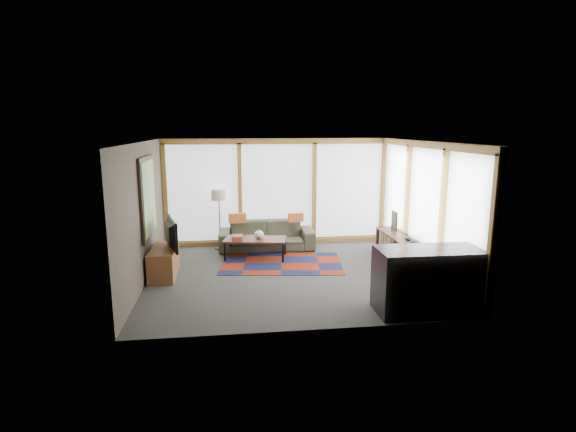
{
  "coord_description": "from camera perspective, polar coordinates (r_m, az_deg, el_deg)",
  "views": [
    {
      "loc": [
        -1.13,
        -8.42,
        2.87
      ],
      "look_at": [
        0.0,
        0.4,
        1.1
      ],
      "focal_mm": 28.0,
      "sensor_mm": 36.0,
      "label": 1
    }
  ],
  "objects": [
    {
      "name": "room_envelope",
      "position": [
        9.23,
        2.92,
        2.96
      ],
      "size": [
        5.52,
        5.02,
        2.62
      ],
      "color": "#423A30",
      "rests_on": "ground"
    },
    {
      "name": "floor_lamp",
      "position": [
        10.75,
        -8.69,
        -0.43
      ],
      "size": [
        0.36,
        0.36,
        1.44
      ],
      "primitive_type": null,
      "color": "#2D2117",
      "rests_on": "ground"
    },
    {
      "name": "tv_console",
      "position": [
        9.09,
        -15.49,
        -5.7
      ],
      "size": [
        0.47,
        1.14,
        0.57
      ],
      "primitive_type": "cube",
      "color": "brown",
      "rests_on": "ground"
    },
    {
      "name": "book_stack",
      "position": [
        9.89,
        -6.43,
        -2.72
      ],
      "size": [
        0.24,
        0.29,
        0.09
      ],
      "primitive_type": "cube",
      "rotation": [
        0.0,
        0.0,
        -0.07
      ],
      "color": "brown",
      "rests_on": "coffee_table"
    },
    {
      "name": "rug",
      "position": [
        9.66,
        -0.83,
        -6.0
      ],
      "size": [
        2.71,
        1.93,
        0.01
      ],
      "primitive_type": "cube",
      "rotation": [
        0.0,
        0.0,
        -0.12
      ],
      "color": "maroon",
      "rests_on": "ground"
    },
    {
      "name": "pillow_right",
      "position": [
        10.65,
        0.99,
        -0.18
      ],
      "size": [
        0.39,
        0.18,
        0.2
      ],
      "primitive_type": "cube",
      "rotation": [
        0.0,
        0.0,
        0.2
      ],
      "color": "#BB5427",
      "rests_on": "sofa"
    },
    {
      "name": "coffee_table",
      "position": [
        10.01,
        -4.15,
        -4.1
      ],
      "size": [
        1.45,
        0.92,
        0.45
      ],
      "primitive_type": null,
      "rotation": [
        0.0,
        0.0,
        -0.19
      ],
      "color": "#311B11",
      "rests_on": "ground"
    },
    {
      "name": "vase",
      "position": [
        9.92,
        -3.71,
        -2.36
      ],
      "size": [
        0.25,
        0.25,
        0.18
      ],
      "primitive_type": "ellipsoid",
      "rotation": [
        0.0,
        0.0,
        0.24
      ],
      "color": "beige",
      "rests_on": "coffee_table"
    },
    {
      "name": "sofa",
      "position": [
        10.71,
        -2.76,
        -2.49
      ],
      "size": [
        2.26,
        0.92,
        0.66
      ],
      "primitive_type": "imported",
      "rotation": [
        0.0,
        0.0,
        -0.02
      ],
      "color": "#363629",
      "rests_on": "ground"
    },
    {
      "name": "bar_counter",
      "position": [
        7.43,
        17.31,
        -7.82
      ],
      "size": [
        1.62,
        0.77,
        1.02
      ],
      "primitive_type": "cube",
      "rotation": [
        0.0,
        0.0,
        -0.01
      ],
      "color": "black",
      "rests_on": "ground"
    },
    {
      "name": "shelf_picture",
      "position": [
        10.43,
        13.35,
        -0.57
      ],
      "size": [
        0.06,
        0.32,
        0.42
      ],
      "primitive_type": "cube",
      "rotation": [
        0.0,
        0.0,
        -0.05
      ],
      "color": "black",
      "rests_on": "bookshelf"
    },
    {
      "name": "bowl_a",
      "position": [
        9.21,
        15.87,
        -3.26
      ],
      "size": [
        0.22,
        0.22,
        0.11
      ],
      "primitive_type": "ellipsoid",
      "rotation": [
        0.0,
        0.0,
        0.01
      ],
      "color": "black",
      "rests_on": "bookshelf"
    },
    {
      "name": "bowl_b",
      "position": [
        9.56,
        15.07,
        -2.77
      ],
      "size": [
        0.17,
        0.17,
        0.08
      ],
      "primitive_type": "ellipsoid",
      "rotation": [
        0.0,
        0.0,
        0.01
      ],
      "color": "black",
      "rests_on": "bookshelf"
    },
    {
      "name": "ground",
      "position": [
        8.97,
        0.33,
        -7.4
      ],
      "size": [
        5.5,
        5.5,
        0.0
      ],
      "primitive_type": "plane",
      "color": "#2B2C29",
      "rests_on": "ground"
    },
    {
      "name": "bookshelf",
      "position": [
        9.8,
        14.34,
        -4.39
      ],
      "size": [
        0.42,
        2.31,
        0.58
      ],
      "primitive_type": null,
      "color": "#311B11",
      "rests_on": "ground"
    },
    {
      "name": "pillow_left",
      "position": [
        10.59,
        -6.44,
        -0.27
      ],
      "size": [
        0.42,
        0.19,
        0.22
      ],
      "primitive_type": "cube",
      "rotation": [
        0.0,
        0.0,
        0.17
      ],
      "color": "#BB5427",
      "rests_on": "sofa"
    },
    {
      "name": "television",
      "position": [
        8.89,
        -15.11,
        -2.23
      ],
      "size": [
        0.39,
        1.01,
        0.58
      ],
      "primitive_type": "imported",
      "rotation": [
        0.0,
        0.0,
        1.83
      ],
      "color": "black",
      "rests_on": "tv_console"
    }
  ]
}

